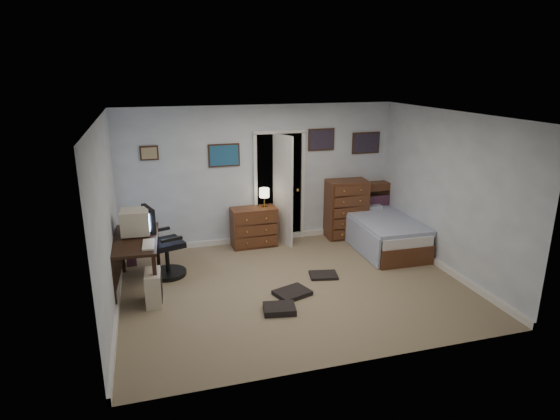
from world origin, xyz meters
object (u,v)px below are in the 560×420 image
object	(u,v)px
low_dresser	(254,227)
bed	(382,232)
computer_desk	(129,250)
tall_dresser	(346,209)
office_chair	(162,249)

from	to	relation	value
low_dresser	bed	distance (m)	2.30
computer_desk	low_dresser	bearing A→B (deg)	32.96
computer_desk	bed	bearing A→B (deg)	9.44
computer_desk	bed	size ratio (longest dim) A/B	0.73
computer_desk	bed	world-z (taller)	computer_desk
low_dresser	tall_dresser	distance (m)	1.80
tall_dresser	bed	bearing A→B (deg)	-57.57
low_dresser	bed	xyz separation A→B (m)	(2.17, -0.74, -0.07)
computer_desk	tall_dresser	size ratio (longest dim) A/B	1.24
computer_desk	tall_dresser	bearing A→B (deg)	20.06
office_chair	low_dresser	size ratio (longest dim) A/B	1.44
computer_desk	low_dresser	xyz separation A→B (m)	(2.11, 1.20, -0.24)
bed	tall_dresser	bearing A→B (deg)	119.75
tall_dresser	office_chair	bearing A→B (deg)	-161.88
computer_desk	tall_dresser	xyz separation A→B (m)	(3.89, 1.18, -0.04)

